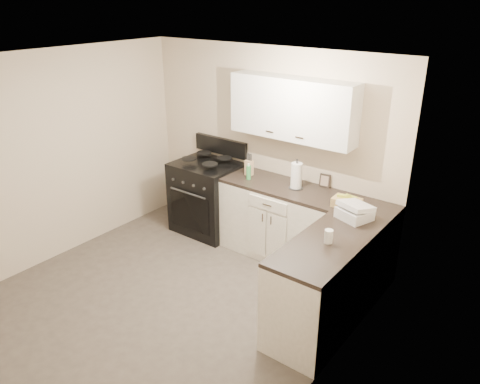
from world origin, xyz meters
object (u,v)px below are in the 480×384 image
Objects in this scene: paper_towel at (296,176)px; wicker_basket at (347,203)px; stove at (208,199)px; countertop_grill at (354,214)px; knife_block at (249,168)px.

wicker_basket is at bearing -9.63° from paper_towel.
wicker_basket is (0.70, -0.12, -0.11)m from paper_towel.
stove is 2.31m from countertop_grill.
countertop_grill is (1.58, -0.35, -0.04)m from knife_block.
wicker_basket is at bearing 150.02° from countertop_grill.
wicker_basket is 0.29m from countertop_grill.
countertop_grill is at bearing -49.23° from wicker_basket.
stove is 3.44× the size of countertop_grill.
knife_block is 0.67× the size of wicker_basket.
knife_block reaches higher than wicker_basket.
knife_block is at bearing 5.51° from stove.
paper_towel is (0.69, -0.01, 0.06)m from knife_block.
stove is 5.29× the size of knife_block.
paper_towel is 0.72m from wicker_basket.
countertop_grill is at bearing -20.70° from paper_towel.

